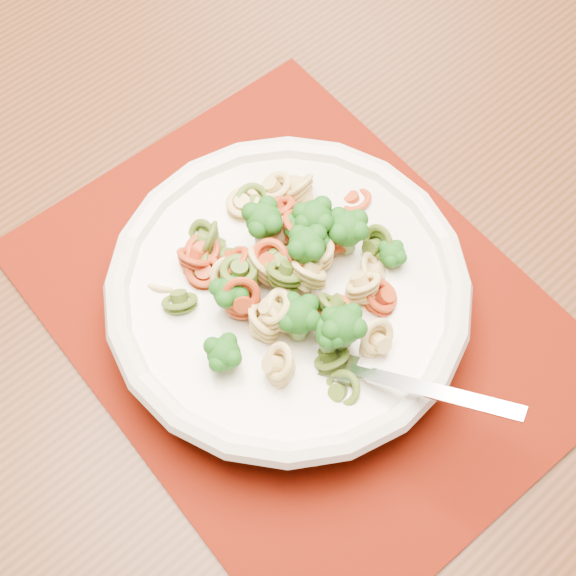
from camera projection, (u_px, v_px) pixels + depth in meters
The scene contains 5 objects.
dining_table at pixel (449, 286), 0.76m from camera, with size 1.72×1.30×0.74m.
placemat at pixel (300, 313), 0.65m from camera, with size 0.43×0.33×0.00m, color #621004.
pasta_bowl at pixel (288, 293), 0.62m from camera, with size 0.28×0.28×0.05m.
pasta_broccoli_heap at pixel (288, 284), 0.61m from camera, with size 0.24×0.24×0.06m, color #DDC06D, non-canonical shape.
fork at pixel (339, 367), 0.58m from camera, with size 0.19×0.02×0.01m, color silver, non-canonical shape.
Camera 1 is at (0.48, -0.68, 1.32)m, focal length 50.00 mm.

